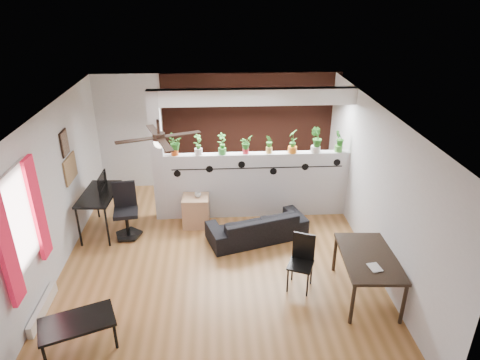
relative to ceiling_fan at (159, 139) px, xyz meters
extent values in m
cube|color=brown|center=(0.80, 0.30, -2.36)|extent=(6.30, 7.10, 0.10)
cube|color=#B7B7BA|center=(0.80, 3.32, -1.01)|extent=(6.30, 0.04, 2.90)
cube|color=#B7B7BA|center=(0.80, -2.72, -1.01)|extent=(6.30, 0.04, 2.90)
cube|color=#B7B7BA|center=(-1.82, 0.30, -1.01)|extent=(0.04, 7.10, 2.90)
cube|color=#B7B7BA|center=(3.42, 0.30, -1.01)|extent=(0.04, 7.10, 2.90)
cube|color=white|center=(0.80, 0.30, 0.34)|extent=(6.30, 7.10, 0.10)
cube|color=#BCBCC1|center=(1.60, 1.80, -1.64)|extent=(3.60, 0.18, 1.35)
cube|color=white|center=(1.60, 1.80, 0.14)|extent=(3.60, 0.18, 0.30)
cube|color=#BCBCC1|center=(-0.31, 1.80, -1.01)|extent=(0.22, 0.20, 2.60)
cube|color=brown|center=(1.60, 3.27, -1.01)|extent=(3.90, 0.05, 2.60)
cube|color=black|center=(1.60, 1.70, -1.23)|extent=(3.31, 0.01, 0.02)
cylinder|color=black|center=(0.05, 1.70, -1.31)|extent=(0.14, 0.01, 0.14)
cylinder|color=black|center=(0.67, 1.70, -1.23)|extent=(0.14, 0.01, 0.14)
cylinder|color=black|center=(1.29, 1.70, -1.15)|extent=(0.14, 0.01, 0.14)
cylinder|color=black|center=(1.91, 1.70, -1.31)|extent=(0.14, 0.01, 0.14)
cylinder|color=black|center=(2.53, 1.70, -1.23)|extent=(0.14, 0.01, 0.14)
cylinder|color=black|center=(3.15, 1.70, -1.15)|extent=(0.14, 0.01, 0.14)
cube|color=white|center=(-1.78, -0.90, -0.76)|extent=(0.02, 0.95, 1.25)
cube|color=white|center=(-1.77, -0.90, -0.76)|extent=(0.04, 1.05, 1.35)
cube|color=red|center=(-1.73, -1.40, -0.86)|extent=(0.06, 0.30, 1.55)
cube|color=red|center=(-1.73, -0.40, -0.86)|extent=(0.06, 0.30, 1.55)
cube|color=silver|center=(-1.74, -0.90, -2.22)|extent=(0.08, 1.00, 0.18)
cube|color=olive|center=(-1.78, 1.25, -0.96)|extent=(0.03, 0.60, 0.45)
cube|color=#8C7259|center=(-1.78, 1.20, -0.46)|extent=(0.03, 0.30, 0.40)
cube|color=black|center=(-1.78, 1.20, -0.46)|extent=(0.02, 0.34, 0.44)
cylinder|color=black|center=(0.00, 0.00, 0.19)|extent=(0.04, 0.04, 0.20)
cylinder|color=black|center=(0.00, 0.00, 0.04)|extent=(0.18, 0.18, 0.10)
sphere|color=white|center=(0.00, 0.00, -0.05)|extent=(0.17, 0.17, 0.17)
cube|color=black|center=(0.32, 0.12, 0.03)|extent=(0.55, 0.29, 0.01)
cube|color=black|center=(-0.12, 0.32, 0.03)|extent=(0.29, 0.55, 0.01)
cube|color=black|center=(-0.32, -0.12, 0.03)|extent=(0.55, 0.29, 0.01)
cube|color=black|center=(0.12, -0.32, 0.03)|extent=(0.29, 0.55, 0.01)
cylinder|color=#CB4E17|center=(0.02, 1.80, -0.90)|extent=(0.14, 0.14, 0.12)
imported|color=#1A5518|center=(0.02, 1.80, -0.71)|extent=(0.25, 0.23, 0.30)
cylinder|color=silver|center=(0.47, 1.80, -0.90)|extent=(0.15, 0.15, 0.12)
imported|color=#1A5518|center=(0.47, 1.80, -0.70)|extent=(0.27, 0.27, 0.32)
cylinder|color=#338E35|center=(0.92, 1.80, -0.90)|extent=(0.15, 0.15, 0.12)
imported|color=#1A5518|center=(0.92, 1.80, -0.70)|extent=(0.26, 0.24, 0.32)
cylinder|color=red|center=(1.37, 1.80, -0.90)|extent=(0.12, 0.12, 0.12)
imported|color=#1A5518|center=(1.37, 1.80, -0.74)|extent=(0.21, 0.22, 0.26)
cylinder|color=gold|center=(1.83, 1.80, -0.90)|extent=(0.12, 0.12, 0.12)
imported|color=#1A5518|center=(1.83, 1.80, -0.73)|extent=(0.15, 0.18, 0.26)
cylinder|color=orange|center=(2.28, 1.80, -0.90)|extent=(0.17, 0.17, 0.12)
imported|color=#1A5518|center=(2.28, 1.80, -0.68)|extent=(0.28, 0.31, 0.37)
cylinder|color=silver|center=(2.73, 1.80, -0.90)|extent=(0.18, 0.18, 0.12)
imported|color=#1A5518|center=(2.73, 1.80, -0.67)|extent=(0.33, 0.32, 0.39)
cylinder|color=#459134|center=(3.18, 1.80, -0.90)|extent=(0.15, 0.15, 0.12)
imported|color=#1A5518|center=(3.18, 1.80, -0.70)|extent=(0.26, 0.24, 0.32)
imported|color=black|center=(1.53, 0.92, -2.06)|extent=(1.84, 1.16, 0.50)
cube|color=#A47856|center=(0.39, 1.46, -2.01)|extent=(0.51, 0.46, 0.61)
imported|color=gray|center=(0.44, 1.46, -1.66)|extent=(0.13, 0.13, 0.10)
cube|color=black|center=(-1.38, 1.34, -1.53)|extent=(0.65, 1.15, 0.04)
cylinder|color=black|center=(-1.67, 0.84, -1.93)|extent=(0.04, 0.04, 0.77)
cylinder|color=black|center=(-1.16, 0.81, -1.93)|extent=(0.04, 0.04, 0.77)
cylinder|color=black|center=(-1.60, 1.88, -1.93)|extent=(0.04, 0.04, 0.77)
cylinder|color=black|center=(-1.10, 1.85, -1.93)|extent=(0.04, 0.04, 0.77)
imported|color=black|center=(-1.38, 1.49, -1.42)|extent=(0.30, 0.05, 0.17)
cylinder|color=black|center=(-0.87, 1.10, -2.27)|extent=(0.54, 0.54, 0.04)
cylinder|color=black|center=(-0.87, 1.10, -2.05)|extent=(0.06, 0.06, 0.45)
cube|color=black|center=(-0.87, 1.10, -1.80)|extent=(0.49, 0.49, 0.07)
cube|color=black|center=(-0.90, 1.29, -1.51)|extent=(0.42, 0.12, 0.49)
cube|color=black|center=(3.02, -0.76, -1.63)|extent=(0.86, 1.33, 0.05)
cylinder|color=black|center=(2.63, -1.34, -1.99)|extent=(0.06, 0.06, 0.66)
cylinder|color=black|center=(3.33, -1.39, -1.99)|extent=(0.06, 0.06, 0.66)
cylinder|color=black|center=(2.70, -0.14, -1.99)|extent=(0.06, 0.06, 0.66)
cylinder|color=black|center=(3.41, -0.18, -1.99)|extent=(0.06, 0.06, 0.66)
imported|color=gray|center=(2.92, -1.06, -1.60)|extent=(0.19, 0.23, 0.02)
cube|color=black|center=(2.05, -0.55, -1.88)|extent=(0.48, 0.48, 0.03)
cube|color=black|center=(2.12, -0.40, -1.65)|extent=(0.33, 0.16, 0.46)
cube|color=black|center=(1.85, -0.63, -2.10)|extent=(0.03, 0.03, 0.43)
cube|color=black|center=(2.13, -0.75, -2.10)|extent=(0.03, 0.03, 0.43)
cube|color=black|center=(1.97, -0.35, -1.87)|extent=(0.03, 0.03, 0.88)
cube|color=black|center=(2.25, -0.47, -1.87)|extent=(0.03, 0.03, 0.88)
cube|color=black|center=(-1.02, -1.56, -1.90)|extent=(1.05, 0.81, 0.04)
cylinder|color=black|center=(-1.34, -1.91, -2.12)|extent=(0.04, 0.04, 0.39)
cylinder|color=black|center=(-0.55, -1.61, -2.12)|extent=(0.04, 0.04, 0.39)
cylinder|color=black|center=(-1.49, -1.51, -2.12)|extent=(0.04, 0.04, 0.39)
cylinder|color=black|center=(-0.71, -1.20, -2.12)|extent=(0.04, 0.04, 0.39)
camera|label=1|loc=(0.82, -5.84, 2.06)|focal=32.00mm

